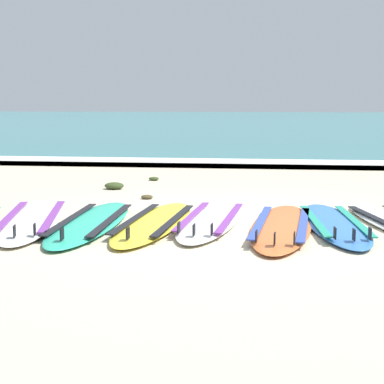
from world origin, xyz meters
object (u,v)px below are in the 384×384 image
surfboard_2 (91,222)px  surfboard_4 (211,220)px  surfboard_1 (32,219)px  surfboard_6 (334,223)px  surfboard_3 (155,222)px  surfboard_5 (282,226)px

surfboard_2 → surfboard_4: bearing=12.3°
surfboard_1 → surfboard_2: size_ratio=1.07×
surfboard_2 → surfboard_6: size_ratio=1.05×
surfboard_3 → surfboard_4: bearing=18.7°
surfboard_1 → surfboard_4: size_ratio=1.10×
surfboard_1 → surfboard_4: (2.00, 0.20, 0.00)m
surfboard_2 → surfboard_5: bearing=1.1°
surfboard_4 → surfboard_5: 0.81m
surfboard_2 → surfboard_6: same height
surfboard_6 → surfboard_4: bearing=178.3°
surfboard_1 → surfboard_5: (2.77, -0.04, 0.00)m
surfboard_4 → surfboard_6: same height
surfboard_3 → surfboard_6: size_ratio=1.03×
surfboard_1 → surfboard_4: 2.01m
surfboard_1 → surfboard_6: bearing=2.8°
surfboard_1 → surfboard_5: same height
surfboard_4 → surfboard_5: bearing=-17.3°
surfboard_1 → surfboard_3: 1.40m
surfboard_4 → surfboard_3: bearing=-161.3°
surfboard_4 → surfboard_2: bearing=-167.7°
surfboard_1 → surfboard_6: 3.34m
surfboard_5 → surfboard_6: (0.57, 0.20, 0.00)m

